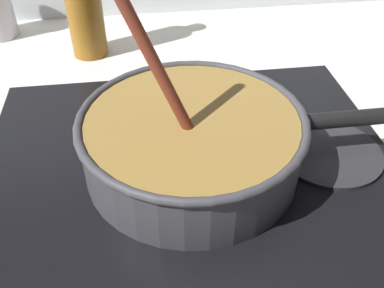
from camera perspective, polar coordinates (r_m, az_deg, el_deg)
hob_plate at (r=0.59m, az=0.00°, el=-3.38°), size 0.56×0.48×0.01m
burner_ring at (r=0.58m, az=0.00°, el=-2.66°), size 0.19×0.19×0.01m
spare_burner at (r=0.63m, az=17.40°, el=-1.02°), size 0.15×0.15×0.01m
cooking_pan at (r=0.56m, az=0.10°, el=0.42°), size 0.43×0.29×0.28m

